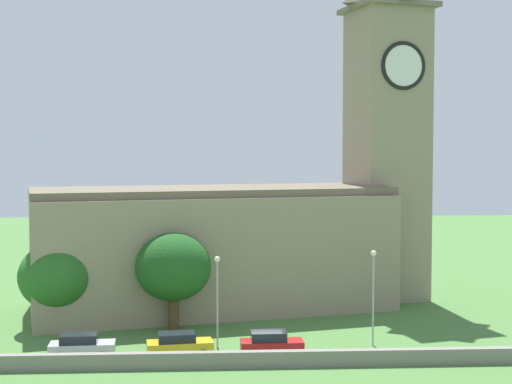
{
  "coord_description": "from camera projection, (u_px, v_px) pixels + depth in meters",
  "views": [
    {
      "loc": [
        -3.96,
        -56.58,
        15.03
      ],
      "look_at": [
        -0.43,
        6.14,
        11.55
      ],
      "focal_mm": 53.63,
      "sensor_mm": 36.0,
      "label": 1
    }
  ],
  "objects": [
    {
      "name": "streetlamp_central",
      "position": [
        373.0,
        283.0,
        58.39
      ],
      "size": [
        0.44,
        0.44,
        7.36
      ],
      "color": "#9EA0A5",
      "rests_on": "ground"
    },
    {
      "name": "streetlamp_west_mid",
      "position": [
        217.0,
        287.0,
        57.64
      ],
      "size": [
        0.44,
        0.44,
        7.02
      ],
      "color": "#9EA0A5",
      "rests_on": "ground"
    },
    {
      "name": "car_silver",
      "position": [
        81.0,
        346.0,
        55.12
      ],
      "size": [
        4.79,
        2.48,
        1.75
      ],
      "color": "silver",
      "rests_on": "ground"
    },
    {
      "name": "church",
      "position": [
        256.0,
        219.0,
        73.34
      ],
      "size": [
        39.89,
        20.27,
        33.06
      ],
      "color": "gray",
      "rests_on": "ground"
    },
    {
      "name": "quay_barrier",
      "position": [
        271.0,
        359.0,
        52.84
      ],
      "size": [
        58.63,
        0.7,
        1.12
      ],
      "primitive_type": "cube",
      "color": "gray",
      "rests_on": "ground"
    },
    {
      "name": "tree_by_tower",
      "position": [
        56.0,
        277.0,
        63.86
      ],
      "size": [
        6.33,
        6.33,
        7.3
      ],
      "color": "brown",
      "rests_on": "ground"
    },
    {
      "name": "ground_plane",
      "position": [
        255.0,
        308.0,
        72.41
      ],
      "size": [
        200.0,
        200.0,
        0.0
      ],
      "primitive_type": "plane",
      "color": "#477538"
    },
    {
      "name": "tree_riverside_east",
      "position": [
        173.0,
        267.0,
        63.83
      ],
      "size": [
        6.34,
        6.34,
        8.1
      ],
      "color": "brown",
      "rests_on": "ground"
    },
    {
      "name": "car_yellow",
      "position": [
        179.0,
        344.0,
        55.61
      ],
      "size": [
        4.98,
        2.73,
        1.72
      ],
      "color": "gold",
      "rests_on": "ground"
    },
    {
      "name": "car_red",
      "position": [
        271.0,
        344.0,
        55.58
      ],
      "size": [
        4.61,
        2.27,
        1.83
      ],
      "color": "red",
      "rests_on": "ground"
    }
  ]
}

